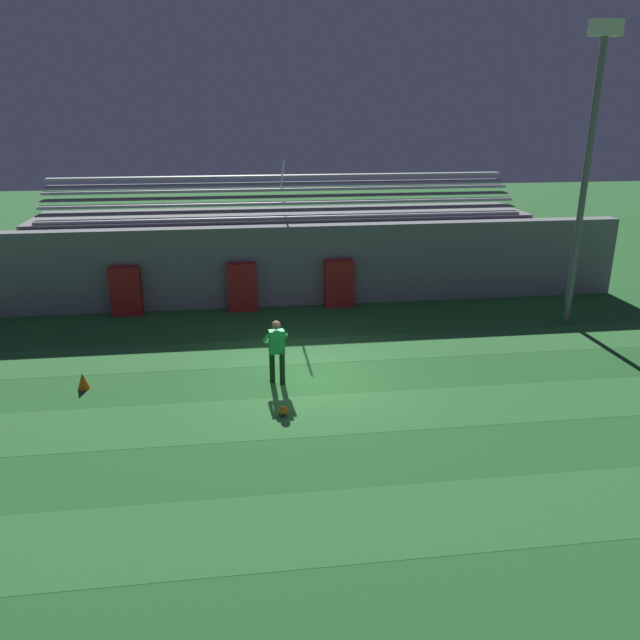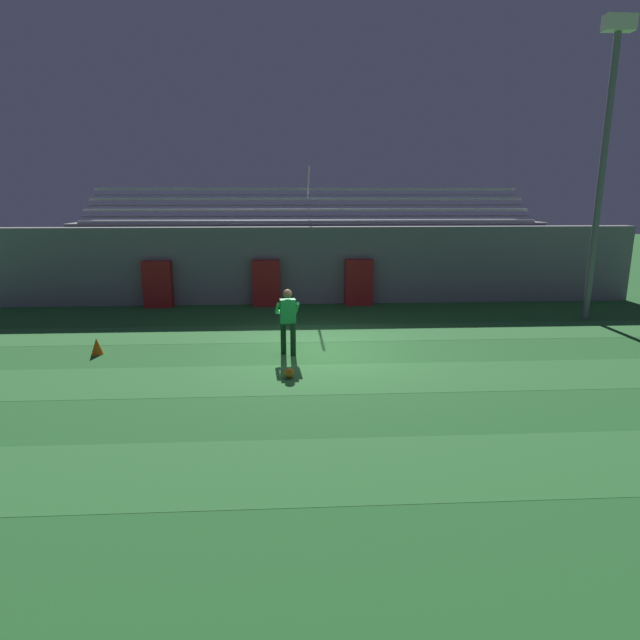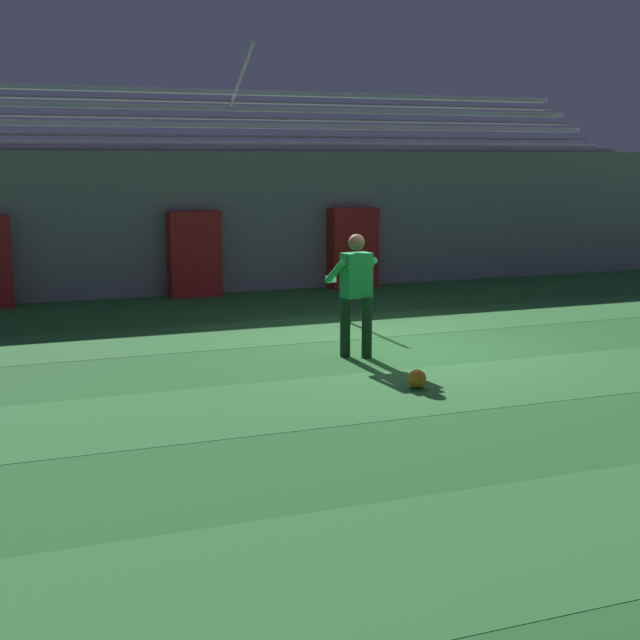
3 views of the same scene
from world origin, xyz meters
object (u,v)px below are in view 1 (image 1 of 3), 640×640
object	(u,v)px
padding_pillar_gate_left	(242,287)
floodlight_pole	(590,145)
padding_pillar_far_left	(126,291)
goalkeeper	(277,348)
traffic_cone	(83,381)
padding_pillar_gate_right	(339,283)
soccer_ball	(284,411)

from	to	relation	value
padding_pillar_gate_left	floodlight_pole	bearing A→B (deg)	-14.35
padding_pillar_far_left	goalkeeper	size ratio (longest dim) A/B	0.99
goalkeeper	floodlight_pole	bearing A→B (deg)	19.63
floodlight_pole	goalkeeper	bearing A→B (deg)	-160.37
floodlight_pole	traffic_cone	size ratio (longest dim) A/B	21.38
padding_pillar_gate_left	padding_pillar_gate_right	size ratio (longest dim) A/B	1.00
padding_pillar_gate_left	traffic_cone	xyz separation A→B (m)	(-4.04, -5.84, -0.62)
padding_pillar_gate_left	floodlight_pole	distance (m)	11.77
padding_pillar_gate_left	padding_pillar_far_left	size ratio (longest dim) A/B	1.00
goalkeeper	traffic_cone	bearing A→B (deg)	176.81
goalkeeper	padding_pillar_gate_left	bearing A→B (deg)	97.31
padding_pillar_gate_left	padding_pillar_gate_right	bearing A→B (deg)	0.00
padding_pillar_gate_left	goalkeeper	distance (m)	6.16
padding_pillar_gate_right	padding_pillar_far_left	bearing A→B (deg)	180.00
soccer_ball	traffic_cone	world-z (taller)	traffic_cone
padding_pillar_gate_left	goalkeeper	world-z (taller)	goalkeeper
goalkeeper	traffic_cone	distance (m)	4.89
padding_pillar_gate_right	padding_pillar_far_left	distance (m)	7.20
floodlight_pole	soccer_ball	bearing A→B (deg)	-151.49
padding_pillar_far_left	traffic_cone	bearing A→B (deg)	-91.81
floodlight_pole	padding_pillar_gate_left	bearing A→B (deg)	165.65
padding_pillar_far_left	soccer_ball	bearing A→B (deg)	-59.43
padding_pillar_gate_left	soccer_ball	bearing A→B (deg)	-84.17
padding_pillar_gate_left	goalkeeper	bearing A→B (deg)	-82.69
padding_pillar_gate_left	soccer_ball	distance (m)	7.97
padding_pillar_far_left	traffic_cone	size ratio (longest dim) A/B	3.93
goalkeeper	soccer_ball	world-z (taller)	goalkeeper
floodlight_pole	soccer_ball	world-z (taller)	floodlight_pole
padding_pillar_far_left	soccer_ball	size ratio (longest dim) A/B	7.51
padding_pillar_gate_right	padding_pillar_far_left	world-z (taller)	same
goalkeeper	soccer_ball	distance (m)	1.98
padding_pillar_gate_right	floodlight_pole	bearing A→B (deg)	-20.63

